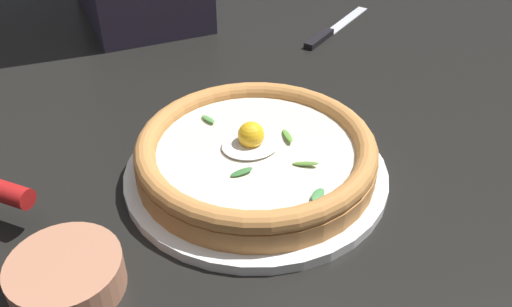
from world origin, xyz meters
TOP-DOWN VIEW (x-y plane):
  - ground_plane at (0.00, 0.00)m, footprint 2.40×2.40m
  - pizza_plate at (-0.05, 0.02)m, footprint 0.30×0.30m
  - pizza at (-0.05, 0.02)m, footprint 0.27×0.27m
  - side_bowl at (0.18, 0.08)m, footprint 0.10×0.10m
  - table_knife at (-0.35, -0.27)m, footprint 0.20×0.12m

SIDE VIEW (x-z plane):
  - ground_plane at x=0.00m, z-range -0.03..0.00m
  - table_knife at x=-0.35m, z-range 0.00..0.01m
  - pizza_plate at x=-0.05m, z-range 0.00..0.01m
  - side_bowl at x=0.18m, z-range 0.00..0.03m
  - pizza at x=-0.05m, z-range 0.00..0.06m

